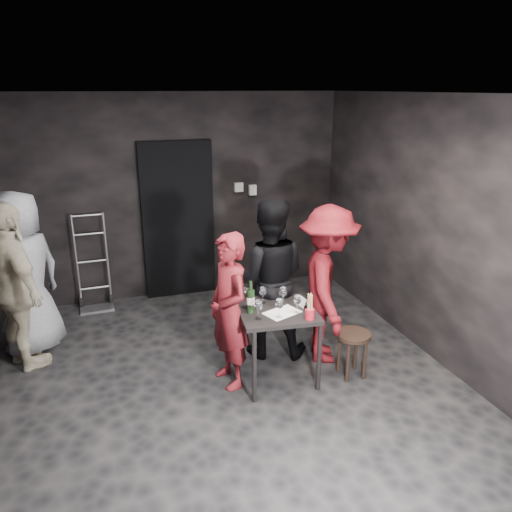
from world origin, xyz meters
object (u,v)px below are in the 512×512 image
object	(u,v)px
tasting_table	(276,318)
breadstick_cup	(310,307)
stool	(353,342)
man_maroon	(328,277)
bystander_grey	(22,260)
woman_black	(269,268)
server_red	(229,310)
wine_bottle	(251,300)
bystander_cream	(14,276)
hand_truck	(95,291)

from	to	relation	value
tasting_table	breadstick_cup	bearing A→B (deg)	-54.11
stool	man_maroon	bearing A→B (deg)	102.61
bystander_grey	woman_black	bearing A→B (deg)	118.94
woman_black	breadstick_cup	bearing A→B (deg)	117.90
server_red	man_maroon	bearing A→B (deg)	86.91
stool	bystander_grey	distance (m)	3.49
wine_bottle	stool	bearing A→B (deg)	-11.30
bystander_cream	wine_bottle	world-z (taller)	bystander_cream
man_maroon	breadstick_cup	bearing A→B (deg)	158.96
bystander_grey	wine_bottle	bearing A→B (deg)	104.99
hand_truck	tasting_table	world-z (taller)	hand_truck
bystander_cream	wine_bottle	size ratio (longest dim) A/B	6.43
server_red	man_maroon	size ratio (longest dim) A/B	0.84
hand_truck	wine_bottle	bearing A→B (deg)	-60.26
wine_bottle	breadstick_cup	bearing A→B (deg)	-32.65
tasting_table	man_maroon	distance (m)	0.73
woman_black	man_maroon	xyz separation A→B (m)	(0.54, -0.28, -0.06)
bystander_grey	bystander_cream	bearing A→B (deg)	39.69
hand_truck	server_red	world-z (taller)	server_red
stool	breadstick_cup	size ratio (longest dim) A/B	1.79
server_red	bystander_grey	size ratio (longest dim) A/B	0.73
hand_truck	man_maroon	size ratio (longest dim) A/B	0.69
bystander_cream	man_maroon	bearing A→B (deg)	-134.19
man_maroon	bystander_cream	bearing A→B (deg)	93.60
bystander_grey	hand_truck	bearing A→B (deg)	-167.21
hand_truck	man_maroon	world-z (taller)	man_maroon
tasting_table	wine_bottle	bearing A→B (deg)	179.71
tasting_table	breadstick_cup	distance (m)	0.43
man_maroon	bystander_grey	bearing A→B (deg)	87.72
tasting_table	woman_black	bearing A→B (deg)	78.70
breadstick_cup	man_maroon	bearing A→B (deg)	50.77
tasting_table	wine_bottle	distance (m)	0.33
bystander_cream	wine_bottle	xyz separation A→B (m)	(2.12, -1.01, -0.13)
tasting_table	stool	xyz separation A→B (m)	(0.74, -0.20, -0.28)
man_maroon	wine_bottle	bearing A→B (deg)	122.26
server_red	woman_black	world-z (taller)	woman_black
hand_truck	tasting_table	xyz separation A→B (m)	(1.66, -2.29, 0.43)
breadstick_cup	wine_bottle	bearing A→B (deg)	147.35
wine_bottle	breadstick_cup	distance (m)	0.55
tasting_table	server_red	size ratio (longest dim) A/B	0.49
hand_truck	man_maroon	bearing A→B (deg)	-43.73
stool	wine_bottle	distance (m)	1.12
wine_bottle	breadstick_cup	world-z (taller)	wine_bottle
wine_bottle	hand_truck	bearing A→B (deg)	121.61
hand_truck	man_maroon	distance (m)	3.17
woman_black	man_maroon	size ratio (longest dim) A/B	1.07
bystander_grey	breadstick_cup	distance (m)	3.02
wine_bottle	breadstick_cup	xyz separation A→B (m)	(0.47, -0.30, -0.00)
man_maroon	tasting_table	bearing A→B (deg)	127.51
breadstick_cup	bystander_cream	bearing A→B (deg)	153.16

